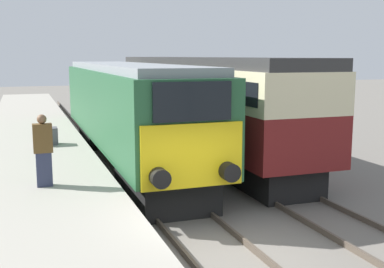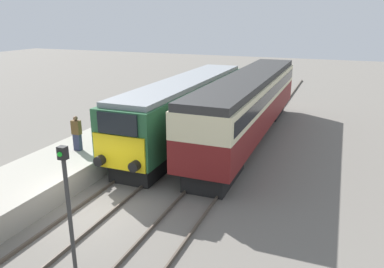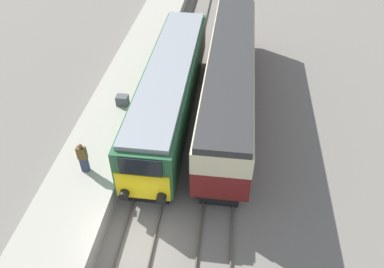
{
  "view_description": "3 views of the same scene",
  "coord_description": "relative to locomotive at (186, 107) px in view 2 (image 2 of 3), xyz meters",
  "views": [
    {
      "loc": [
        -3.67,
        -8.29,
        4.05
      ],
      "look_at": [
        0.0,
        2.03,
        2.26
      ],
      "focal_mm": 45.0,
      "sensor_mm": 36.0,
      "label": 1
    },
    {
      "loc": [
        8.34,
        -10.59,
        7.24
      ],
      "look_at": [
        1.7,
        6.03,
        1.6
      ],
      "focal_mm": 35.0,
      "sensor_mm": 36.0,
      "label": 2
    },
    {
      "loc": [
        3.56,
        -8.72,
        14.41
      ],
      "look_at": [
        1.7,
        6.03,
        1.6
      ],
      "focal_mm": 35.0,
      "sensor_mm": 36.0,
      "label": 3
    }
  ],
  "objects": [
    {
      "name": "ground_plane",
      "position": [
        0.0,
        -9.35,
        -2.12
      ],
      "size": [
        120.0,
        120.0,
        0.0
      ],
      "primitive_type": "plane",
      "color": "slate"
    },
    {
      "name": "platform_left",
      "position": [
        -3.3,
        -1.35,
        -1.63
      ],
      "size": [
        3.5,
        50.0,
        0.97
      ],
      "color": "#9E998C",
      "rests_on": "ground_plane"
    },
    {
      "name": "rails_near_track",
      "position": [
        0.0,
        -4.35,
        -2.05
      ],
      "size": [
        1.51,
        60.0,
        0.14
      ],
      "color": "#4C4238",
      "rests_on": "ground_plane"
    },
    {
      "name": "rails_far_track",
      "position": [
        3.4,
        -4.35,
        -2.05
      ],
      "size": [
        1.5,
        60.0,
        0.14
      ],
      "color": "#4C4238",
      "rests_on": "ground_plane"
    },
    {
      "name": "locomotive",
      "position": [
        0.0,
        0.0,
        0.0
      ],
      "size": [
        2.7,
        15.14,
        3.76
      ],
      "color": "black",
      "rests_on": "ground_plane"
    },
    {
      "name": "passenger_carriage",
      "position": [
        3.4,
        1.66,
        0.29
      ],
      "size": [
        2.75,
        17.28,
        3.99
      ],
      "color": "black",
      "rests_on": "ground_plane"
    },
    {
      "name": "person_on_platform",
      "position": [
        -3.25,
        -5.97,
        -0.29
      ],
      "size": [
        0.44,
        0.26,
        1.72
      ],
      "color": "#2D334C",
      "rests_on": "platform_left"
    },
    {
      "name": "signal_post",
      "position": [
        1.7,
        -12.57,
        0.23
      ],
      "size": [
        0.24,
        0.28,
        3.96
      ],
      "color": "#333333",
      "rests_on": "ground_plane"
    },
    {
      "name": "luggage_crate",
      "position": [
        -2.9,
        -0.36,
        -0.85
      ],
      "size": [
        0.7,
        0.56,
        0.6
      ],
      "color": "#4C4C51",
      "rests_on": "platform_left"
    }
  ]
}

